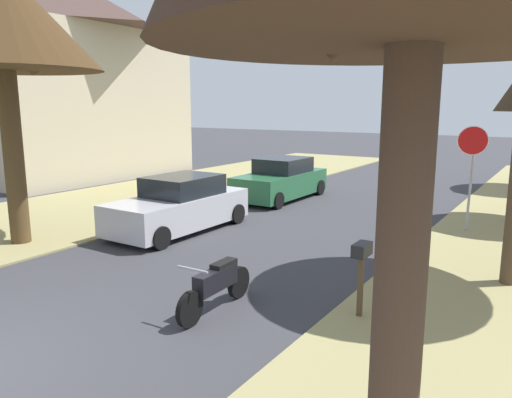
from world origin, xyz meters
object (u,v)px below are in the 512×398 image
(stop_sign_far, at_px, (472,156))
(parked_sedan_green, at_px, (281,180))
(street_tree_left_mid_a, at_px, (1,18))
(curbside_mailbox, at_px, (362,258))
(parked_sedan_silver, at_px, (179,206))
(parked_motorcycle, at_px, (216,284))

(stop_sign_far, height_order, parked_sedan_green, stop_sign_far)
(street_tree_left_mid_a, bearing_deg, curbside_mailbox, 2.88)
(parked_sedan_silver, bearing_deg, parked_motorcycle, -42.09)
(stop_sign_far, xyz_separation_m, street_tree_left_mid_a, (-9.52, -7.60, 3.42))
(parked_motorcycle, distance_m, curbside_mailbox, 2.53)
(parked_motorcycle, bearing_deg, parked_sedan_green, 114.05)
(parked_sedan_silver, height_order, curbside_mailbox, parked_sedan_silver)
(stop_sign_far, distance_m, parked_sedan_silver, 8.32)
(parked_sedan_green, height_order, parked_motorcycle, parked_sedan_green)
(stop_sign_far, height_order, parked_sedan_silver, stop_sign_far)
(parked_sedan_silver, bearing_deg, street_tree_left_mid_a, -127.73)
(parked_sedan_silver, xyz_separation_m, parked_sedan_green, (-0.01, 5.81, 0.00))
(parked_sedan_silver, relative_size, curbside_mailbox, 3.47)
(parked_sedan_green, xyz_separation_m, parked_motorcycle, (4.34, -9.72, -0.24))
(curbside_mailbox, bearing_deg, street_tree_left_mid_a, -177.12)
(street_tree_left_mid_a, height_order, parked_sedan_silver, street_tree_left_mid_a)
(parked_sedan_silver, bearing_deg, parked_sedan_green, 90.14)
(street_tree_left_mid_a, bearing_deg, stop_sign_far, 38.62)
(stop_sign_far, bearing_deg, curbside_mailbox, -93.37)
(parked_sedan_green, relative_size, parked_motorcycle, 2.15)
(street_tree_left_mid_a, relative_size, parked_motorcycle, 3.36)
(parked_sedan_silver, bearing_deg, curbside_mailbox, -23.46)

